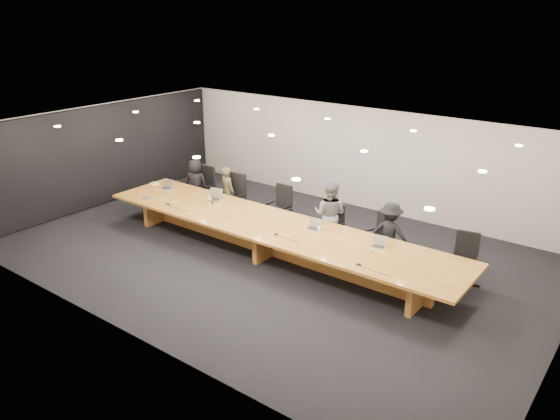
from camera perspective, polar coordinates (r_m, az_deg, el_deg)
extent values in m
plane|color=black|center=(12.47, -0.83, -4.69)|extent=(12.00, 12.00, 0.00)
cube|color=silver|center=(15.15, 8.48, 5.37)|extent=(12.00, 0.02, 2.80)
cube|color=black|center=(16.13, -17.87, 5.43)|extent=(0.08, 7.84, 2.74)
cube|color=brown|center=(12.18, -0.85, -1.63)|extent=(9.00, 1.80, 0.06)
cube|color=brown|center=(12.32, -0.84, -3.24)|extent=(7.65, 0.15, 0.69)
cube|color=brown|center=(14.65, -12.04, 0.26)|extent=(0.12, 1.26, 0.69)
cube|color=brown|center=(12.32, -0.84, -3.24)|extent=(0.12, 1.26, 0.69)
cube|color=brown|center=(10.72, 14.70, -7.84)|extent=(0.12, 1.26, 0.69)
imported|color=black|center=(15.29, -8.79, 2.74)|extent=(0.77, 0.60, 1.39)
imported|color=#3F3B22|center=(14.58, -5.49, 1.93)|extent=(0.56, 0.43, 1.36)
imported|color=#5B5B5D|center=(12.63, 5.23, -0.48)|extent=(0.89, 0.76, 1.60)
imported|color=black|center=(12.06, 11.43, -2.41)|extent=(0.96, 0.62, 1.40)
cylinder|color=silver|center=(13.40, -7.38, 0.96)|extent=(0.09, 0.09, 0.22)
cylinder|color=brown|center=(13.47, -7.10, 0.84)|extent=(0.11, 0.11, 0.11)
cone|color=white|center=(11.83, 4.12, -1.96)|extent=(0.11, 0.11, 0.10)
cone|color=white|center=(10.96, 9.52, -4.18)|extent=(0.08, 0.08, 0.08)
cube|color=silver|center=(15.29, -12.94, 2.70)|extent=(0.28, 0.25, 0.01)
cube|color=#59B12F|center=(15.30, -13.01, 2.77)|extent=(0.17, 0.11, 0.02)
cube|color=#B2B3B7|center=(14.15, -13.71, 1.20)|extent=(0.26, 0.22, 0.03)
cone|color=black|center=(13.64, -11.63, 0.63)|extent=(0.14, 0.14, 0.03)
cone|color=black|center=(11.63, -0.42, -2.50)|extent=(0.13, 0.13, 0.03)
cone|color=black|center=(10.42, 8.22, -5.62)|extent=(0.13, 0.13, 0.03)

